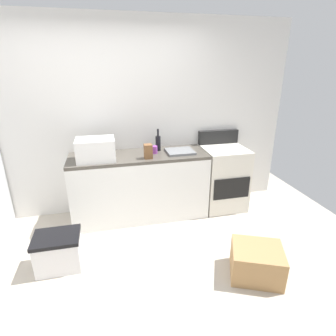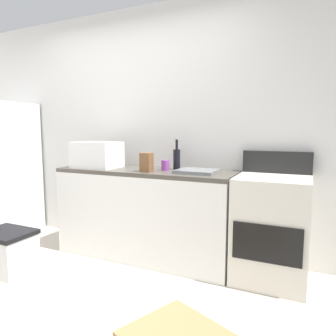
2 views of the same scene
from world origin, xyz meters
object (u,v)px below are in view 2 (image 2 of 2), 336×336
at_px(stove_oven, 271,227).
at_px(microwave, 97,155).
at_px(storage_bin, 8,251).
at_px(knife_block, 147,162).
at_px(wine_bottle, 177,158).
at_px(refrigerator, 3,168).
at_px(coffee_mug, 165,165).

height_order(stove_oven, microwave, microwave).
bearing_deg(storage_bin, knife_block, 32.44).
height_order(wine_bottle, storage_bin, wine_bottle).
height_order(refrigerator, coffee_mug, refrigerator).
bearing_deg(microwave, refrigerator, 178.50).
relative_size(refrigerator, knife_block, 9.04).
bearing_deg(knife_block, coffee_mug, 57.78).
relative_size(coffee_mug, storage_bin, 0.22).
xyz_separation_m(coffee_mug, storage_bin, (-1.19, -0.86, -0.76)).
relative_size(microwave, knife_block, 2.56).
bearing_deg(knife_block, wine_bottle, 57.54).
bearing_deg(stove_oven, refrigerator, -179.03).
xyz_separation_m(microwave, wine_bottle, (0.82, 0.21, -0.03)).
distance_m(stove_oven, coffee_mug, 1.12).
bearing_deg(refrigerator, storage_bin, -36.88).
bearing_deg(refrigerator, microwave, -1.50).
bearing_deg(stove_oven, coffee_mug, 179.86).
bearing_deg(stove_oven, storage_bin, -158.61).
xyz_separation_m(refrigerator, coffee_mug, (2.26, 0.06, 0.14)).
bearing_deg(microwave, knife_block, -7.24).
relative_size(wine_bottle, storage_bin, 0.65).
height_order(microwave, coffee_mug, microwave).
distance_m(wine_bottle, coffee_mug, 0.15).
bearing_deg(microwave, stove_oven, 3.10).
xyz_separation_m(microwave, coffee_mug, (0.74, 0.10, -0.09)).
xyz_separation_m(microwave, storage_bin, (-0.45, -0.77, -0.84)).
distance_m(refrigerator, knife_block, 2.16).
relative_size(microwave, coffee_mug, 4.60).
bearing_deg(wine_bottle, coffee_mug, -122.84).
relative_size(wine_bottle, coffee_mug, 3.00).
xyz_separation_m(coffee_mug, knife_block, (-0.11, -0.18, 0.04)).
height_order(microwave, storage_bin, microwave).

